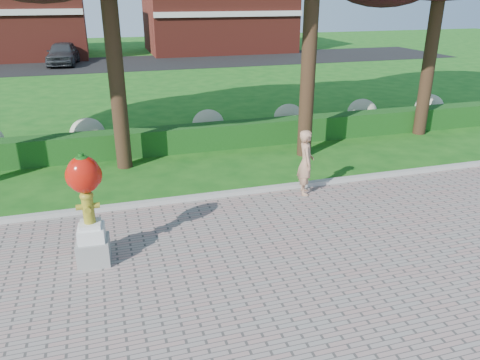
# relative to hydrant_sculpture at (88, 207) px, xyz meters

# --- Properties ---
(ground) EXTENTS (100.00, 100.00, 0.00)m
(ground) POSITION_rel_hydrant_sculpture_xyz_m (2.91, -0.75, -1.19)
(ground) COLOR #155515
(ground) RESTS_ON ground
(curb) EXTENTS (40.00, 0.18, 0.15)m
(curb) POSITION_rel_hydrant_sculpture_xyz_m (2.91, 2.25, -1.11)
(curb) COLOR #ADADA5
(curb) RESTS_ON ground
(lawn_hedge) EXTENTS (24.00, 0.70, 0.80)m
(lawn_hedge) POSITION_rel_hydrant_sculpture_xyz_m (2.91, 6.25, -0.79)
(lawn_hedge) COLOR #133F12
(lawn_hedge) RESTS_ON ground
(hydrangea_row) EXTENTS (20.10, 1.10, 0.99)m
(hydrangea_row) POSITION_rel_hydrant_sculpture_xyz_m (3.48, 7.25, -0.64)
(hydrangea_row) COLOR tan
(hydrangea_row) RESTS_ON ground
(street) EXTENTS (50.00, 8.00, 0.02)m
(street) POSITION_rel_hydrant_sculpture_xyz_m (2.91, 27.25, -1.18)
(street) COLOR black
(street) RESTS_ON ground
(building_right) EXTENTS (12.00, 8.00, 6.40)m
(building_right) POSITION_rel_hydrant_sculpture_xyz_m (10.91, 33.25, 2.01)
(building_right) COLOR maroon
(building_right) RESTS_ON ground
(hydrant_sculpture) EXTENTS (0.63, 0.62, 2.16)m
(hydrant_sculpture) POSITION_rel_hydrant_sculpture_xyz_m (0.00, 0.00, 0.00)
(hydrant_sculpture) COLOR gray
(hydrant_sculpture) RESTS_ON walkway
(woman) EXTENTS (0.54, 0.68, 1.65)m
(woman) POSITION_rel_hydrant_sculpture_xyz_m (5.13, 1.85, -0.32)
(woman) COLOR tan
(woman) RESTS_ON walkway
(parked_car) EXTENTS (2.32, 4.79, 1.58)m
(parked_car) POSITION_rel_hydrant_sculpture_xyz_m (-1.76, 27.82, -0.38)
(parked_car) COLOR #383C3F
(parked_car) RESTS_ON street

